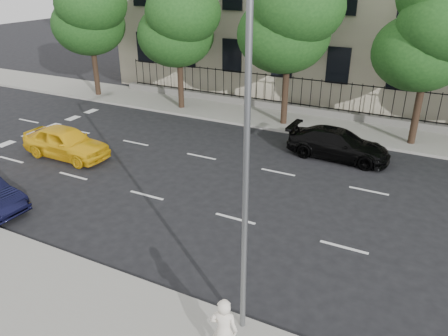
% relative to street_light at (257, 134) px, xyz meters
% --- Properties ---
extents(ground, '(120.00, 120.00, 0.00)m').
position_rel_street_light_xyz_m(ground, '(-2.50, 1.77, -5.15)').
color(ground, black).
rests_on(ground, ground).
extents(far_sidewalk, '(60.00, 4.00, 0.15)m').
position_rel_street_light_xyz_m(far_sidewalk, '(-2.50, 15.77, -5.07)').
color(far_sidewalk, gray).
rests_on(far_sidewalk, ground).
extents(lane_markings, '(49.60, 4.62, 0.01)m').
position_rel_street_light_xyz_m(lane_markings, '(-2.50, 6.52, -5.14)').
color(lane_markings, silver).
rests_on(lane_markings, ground).
extents(crosswalk, '(0.50, 12.10, 0.01)m').
position_rel_street_light_xyz_m(crosswalk, '(-16.50, 6.37, -5.14)').
color(crosswalk, silver).
rests_on(crosswalk, ground).
extents(iron_fence, '(30.00, 0.50, 2.20)m').
position_rel_street_light_xyz_m(iron_fence, '(-2.50, 17.47, -4.50)').
color(iron_fence, slate).
rests_on(iron_fence, far_sidewalk).
extents(street_light, '(0.25, 3.32, 8.05)m').
position_rel_street_light_xyz_m(street_light, '(0.00, 0.00, 0.00)').
color(street_light, slate).
rests_on(street_light, near_sidewalk).
extents(tree_a, '(5.71, 5.31, 9.39)m').
position_rel_street_light_xyz_m(tree_a, '(-18.46, 15.13, 0.98)').
color(tree_a, '#382619').
rests_on(tree_a, far_sidewalk).
extents(tree_b, '(5.53, 5.12, 8.97)m').
position_rel_street_light_xyz_m(tree_b, '(-11.46, 15.13, 0.69)').
color(tree_b, '#382619').
rests_on(tree_b, far_sidewalk).
extents(tree_c, '(5.89, 5.50, 9.80)m').
position_rel_street_light_xyz_m(tree_c, '(-4.46, 15.13, 1.26)').
color(tree_c, '#382619').
rests_on(tree_c, far_sidewalk).
extents(tree_d, '(5.34, 4.94, 8.84)m').
position_rel_street_light_xyz_m(tree_d, '(2.54, 15.13, 0.69)').
color(tree_d, '#382619').
rests_on(tree_d, far_sidewalk).
extents(yellow_taxi, '(4.50, 1.85, 1.53)m').
position_rel_street_light_xyz_m(yellow_taxi, '(-12.31, 5.79, -4.38)').
color(yellow_taxi, yellow).
rests_on(yellow_taxi, ground).
extents(black_sedan, '(4.96, 2.17, 1.42)m').
position_rel_street_light_xyz_m(black_sedan, '(-0.55, 11.64, -4.44)').
color(black_sedan, black).
rests_on(black_sedan, ground).
extents(woman_near, '(0.73, 0.57, 1.77)m').
position_rel_street_light_xyz_m(woman_near, '(0.06, -1.71, -4.12)').
color(woman_near, white).
rests_on(woman_near, near_sidewalk).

